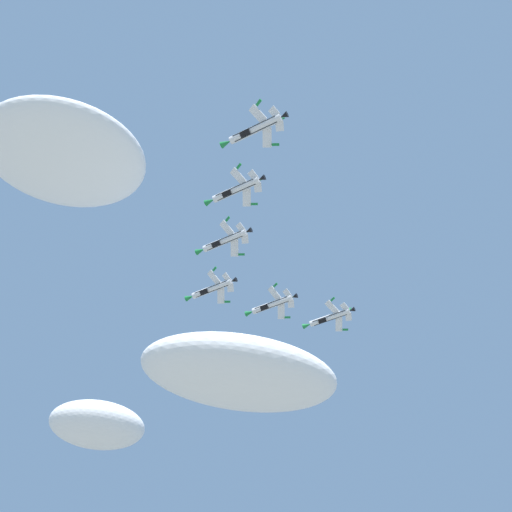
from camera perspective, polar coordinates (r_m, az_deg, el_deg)
cloud_near_formation at (r=300.03m, az=-14.31°, el=-14.76°), size 42.79×29.98×18.10m
cloud_high_distant at (r=230.82m, az=-17.21°, el=8.84°), size 57.81×45.16×14.68m
cloud_low_wispy at (r=208.18m, az=-1.38°, el=-10.69°), size 66.10×34.73×17.72m
fighter_jet_lead at (r=168.51m, az=-4.12°, el=-3.04°), size 12.43×12.12×6.69m
fighter_jet_left_wing at (r=155.02m, az=-2.96°, el=1.37°), size 12.43×12.12×6.70m
fighter_jet_right_wing at (r=171.84m, az=1.42°, el=-4.48°), size 12.45×12.12×7.00m
fighter_jet_left_outer at (r=145.55m, az=-1.93°, el=6.04°), size 12.43×12.12×6.34m
fighter_jet_right_outer at (r=178.52m, az=6.69°, el=-5.63°), size 12.43×12.12×6.07m
fighter_jet_trail_slot at (r=133.79m, az=-0.17°, el=11.48°), size 12.43×12.12×6.48m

